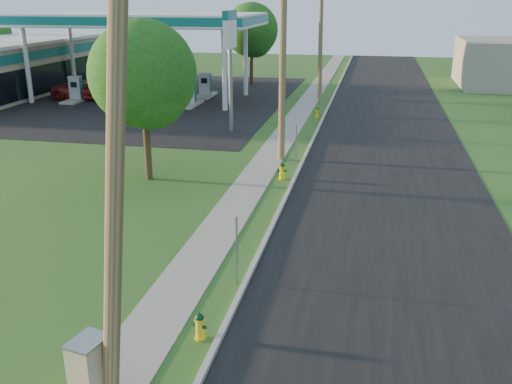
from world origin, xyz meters
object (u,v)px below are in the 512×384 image
tree_verge (145,79)px  hydrant_near (200,326)px  utility_pole_near (115,169)px  price_pylon (230,37)px  hydrant_far (317,112)px  tree_lot (252,32)px  utility_cabinet (90,369)px  utility_pole_mid (283,57)px  utility_pole_far (321,35)px  fuel_pump_sw (100,84)px  hydrant_mid (282,171)px  car_red (87,90)px  fuel_pump_nw (76,92)px  fuel_pump_ne (190,96)px  fuel_pump_se (205,88)px

tree_verge → hydrant_near: (5.71, -11.32, -4.04)m
utility_pole_near → tree_verge: 14.61m
price_pylon → hydrant_far: 8.53m
tree_lot → hydrant_far: bearing=-61.8°
utility_cabinet → hydrant_far: bearing=87.0°
utility_pole_mid → utility_pole_near: bearing=-90.0°
utility_pole_near → price_pylon: (-3.90, 23.50, 0.63)m
tree_lot → utility_pole_far: bearing=-43.1°
utility_pole_far → tree_lot: size_ratio=1.33×
fuel_pump_sw → tree_lot: (11.29, 7.18, 3.88)m
fuel_pump_sw → hydrant_near: fuel_pump_sw is taller
tree_verge → hydrant_mid: size_ratio=8.85×
utility_cabinet → tree_lot: bearing=97.8°
hydrant_mid → car_red: 24.83m
tree_lot → fuel_pump_nw: bearing=-135.3°
utility_pole_near → utility_pole_far: utility_pole_far is taller
hydrant_near → hydrant_mid: bearing=90.5°
utility_pole_mid → utility_cabinet: bearing=-92.7°
utility_pole_far → car_red: (-17.49, -4.01, -4.08)m
car_red → fuel_pump_ne: bearing=-102.6°
utility_pole_mid → fuel_pump_sw: utility_pole_mid is taller
fuel_pump_ne → tree_lot: 12.05m
price_pylon → hydrant_near: price_pylon is taller
utility_cabinet → fuel_pump_nw: bearing=118.8°
fuel_pump_se → tree_verge: (3.83, -21.31, 3.66)m
price_pylon → hydrant_near: size_ratio=9.81×
utility_pole_near → tree_lot: bearing=98.9°
tree_verge → car_red: (-12.42, 18.30, -3.65)m
utility_pole_mid → utility_pole_far: utility_pole_mid is taller
utility_pole_far → utility_cabinet: (-0.85, -36.05, -4.13)m
utility_pole_far → fuel_pump_se: 9.84m
car_red → utility_cabinet: bearing=-158.6°
hydrant_near → utility_cabinet: 2.86m
fuel_pump_se → car_red: (-8.59, -3.01, 0.00)m
hydrant_far → utility_pole_near: bearing=-91.3°
hydrant_far → utility_cabinet: size_ratio=0.53×
price_pylon → tree_lot: bearing=98.3°
fuel_pump_nw → fuel_pump_sw: same height
fuel_pump_ne → fuel_pump_sw: 9.85m
utility_pole_far → tree_lot: (-6.61, 6.18, -0.20)m
tree_lot → utility_cabinet: bearing=-82.2°
tree_verge → utility_cabinet: bearing=-72.9°
fuel_pump_nw → fuel_pump_sw: 4.00m
utility_pole_near → hydrant_far: bearing=88.7°
utility_pole_mid → hydrant_mid: 5.55m
utility_pole_far → tree_verge: 22.88m
utility_pole_near → utility_pole_mid: bearing=90.0°
tree_lot → hydrant_near: tree_lot is taller
hydrant_mid → utility_cabinet: utility_cabinet is taller
fuel_pump_sw → car_red: (0.41, -3.01, 0.00)m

